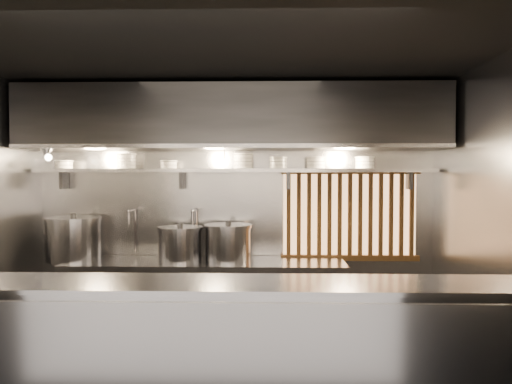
{
  "coord_description": "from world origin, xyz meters",
  "views": [
    {
      "loc": [
        0.39,
        -4.21,
        1.84
      ],
      "look_at": [
        0.26,
        0.55,
        1.67
      ],
      "focal_mm": 35.0,
      "sensor_mm": 36.0,
      "label": 1
    }
  ],
  "objects_px": {
    "heat_lamp": "(47,152)",
    "stock_pot_mid": "(180,244)",
    "stock_pot_right": "(228,242)",
    "stock_pot_left": "(74,238)",
    "pendant_bulb": "(224,163)"
  },
  "relations": [
    {
      "from": "pendant_bulb",
      "to": "stock_pot_left",
      "type": "height_order",
      "value": "pendant_bulb"
    },
    {
      "from": "stock_pot_right",
      "to": "heat_lamp",
      "type": "bearing_deg",
      "value": -170.46
    },
    {
      "from": "stock_pot_left",
      "to": "heat_lamp",
      "type": "bearing_deg",
      "value": -115.82
    },
    {
      "from": "stock_pot_right",
      "to": "stock_pot_mid",
      "type": "bearing_deg",
      "value": -176.08
    },
    {
      "from": "heat_lamp",
      "to": "stock_pot_mid",
      "type": "distance_m",
      "value": 1.67
    },
    {
      "from": "pendant_bulb",
      "to": "stock_pot_left",
      "type": "distance_m",
      "value": 1.85
    },
    {
      "from": "stock_pot_mid",
      "to": "stock_pot_left",
      "type": "bearing_deg",
      "value": 178.45
    },
    {
      "from": "stock_pot_mid",
      "to": "stock_pot_right",
      "type": "distance_m",
      "value": 0.52
    },
    {
      "from": "stock_pot_mid",
      "to": "heat_lamp",
      "type": "bearing_deg",
      "value": -168.31
    },
    {
      "from": "stock_pot_left",
      "to": "stock_pot_mid",
      "type": "relative_size",
      "value": 1.23
    },
    {
      "from": "pendant_bulb",
      "to": "stock_pot_mid",
      "type": "height_order",
      "value": "pendant_bulb"
    },
    {
      "from": "heat_lamp",
      "to": "stock_pot_mid",
      "type": "height_order",
      "value": "heat_lamp"
    },
    {
      "from": "pendant_bulb",
      "to": "stock_pot_mid",
      "type": "distance_m",
      "value": 1.0
    },
    {
      "from": "heat_lamp",
      "to": "stock_pot_mid",
      "type": "relative_size",
      "value": 0.55
    },
    {
      "from": "pendant_bulb",
      "to": "stock_pot_right",
      "type": "distance_m",
      "value": 0.86
    }
  ]
}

